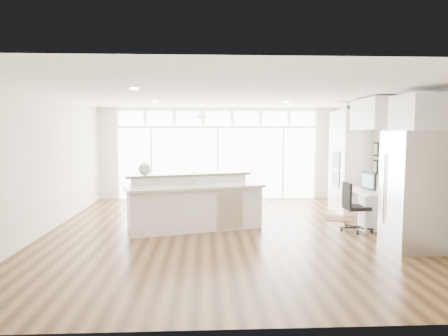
{
  "coord_description": "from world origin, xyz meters",
  "views": [
    {
      "loc": [
        -0.38,
        -7.83,
        1.97
      ],
      "look_at": [
        0.03,
        0.6,
        1.22
      ],
      "focal_mm": 32.0,
      "sensor_mm": 36.0,
      "label": 1
    }
  ],
  "objects": [
    {
      "name": "floor",
      "position": [
        0.0,
        0.0,
        -0.01
      ],
      "size": [
        7.0,
        8.0,
        0.02
      ],
      "primitive_type": "cube",
      "color": "#422914",
      "rests_on": "ground"
    },
    {
      "name": "ceiling",
      "position": [
        0.0,
        0.0,
        2.7
      ],
      "size": [
        7.0,
        8.0,
        0.02
      ],
      "primitive_type": "cube",
      "color": "white",
      "rests_on": "wall_back"
    },
    {
      "name": "wall_back",
      "position": [
        0.0,
        4.0,
        1.35
      ],
      "size": [
        7.0,
        0.04,
        2.7
      ],
      "primitive_type": "cube",
      "color": "beige",
      "rests_on": "floor"
    },
    {
      "name": "wall_front",
      "position": [
        0.0,
        -4.0,
        1.35
      ],
      "size": [
        7.0,
        0.04,
        2.7
      ],
      "primitive_type": "cube",
      "color": "beige",
      "rests_on": "floor"
    },
    {
      "name": "wall_left",
      "position": [
        -3.5,
        0.0,
        1.35
      ],
      "size": [
        0.04,
        8.0,
        2.7
      ],
      "primitive_type": "cube",
      "color": "beige",
      "rests_on": "floor"
    },
    {
      "name": "wall_right",
      "position": [
        3.5,
        0.0,
        1.35
      ],
      "size": [
        0.04,
        8.0,
        2.7
      ],
      "primitive_type": "cube",
      "color": "beige",
      "rests_on": "floor"
    },
    {
      "name": "glass_wall",
      "position": [
        0.0,
        3.94,
        1.05
      ],
      "size": [
        5.8,
        0.06,
        2.08
      ],
      "primitive_type": "cube",
      "color": "white",
      "rests_on": "wall_back"
    },
    {
      "name": "transom_row",
      "position": [
        0.0,
        3.94,
        2.38
      ],
      "size": [
        5.9,
        0.06,
        0.4
      ],
      "primitive_type": "cube",
      "color": "white",
      "rests_on": "wall_back"
    },
    {
      "name": "desk_window",
      "position": [
        3.46,
        0.3,
        1.55
      ],
      "size": [
        0.04,
        0.85,
        0.85
      ],
      "primitive_type": "cube",
      "color": "white",
      "rests_on": "wall_right"
    },
    {
      "name": "ceiling_fan",
      "position": [
        -0.5,
        2.8,
        2.48
      ],
      "size": [
        1.16,
        1.16,
        0.32
      ],
      "primitive_type": "cube",
      "color": "white",
      "rests_on": "ceiling"
    },
    {
      "name": "recessed_lights",
      "position": [
        0.0,
        0.2,
        2.68
      ],
      "size": [
        3.4,
        3.0,
        0.02
      ],
      "primitive_type": "cube",
      "color": "white",
      "rests_on": "ceiling"
    },
    {
      "name": "oven_cabinet",
      "position": [
        3.17,
        1.8,
        1.25
      ],
      "size": [
        0.64,
        1.2,
        2.5
      ],
      "primitive_type": "cube",
      "color": "white",
      "rests_on": "floor"
    },
    {
      "name": "desk_nook",
      "position": [
        3.13,
        0.3,
        0.38
      ],
      "size": [
        0.72,
        1.3,
        0.76
      ],
      "primitive_type": "cube",
      "color": "white",
      "rests_on": "floor"
    },
    {
      "name": "upper_cabinets",
      "position": [
        3.17,
        0.3,
        2.35
      ],
      "size": [
        0.64,
        1.3,
        0.64
      ],
      "primitive_type": "cube",
      "color": "white",
      "rests_on": "wall_right"
    },
    {
      "name": "refrigerator",
      "position": [
        3.11,
        -1.35,
        1.0
      ],
      "size": [
        0.76,
        0.9,
        2.0
      ],
      "primitive_type": "cube",
      "color": "silver",
      "rests_on": "floor"
    },
    {
      "name": "fridge_cabinet",
      "position": [
        3.17,
        -1.35,
        2.3
      ],
      "size": [
        0.64,
        0.9,
        0.6
      ],
      "primitive_type": "cube",
      "color": "white",
      "rests_on": "wall_right"
    },
    {
      "name": "framed_photos",
      "position": [
        3.46,
        0.92,
        1.4
      ],
      "size": [
        0.06,
        0.22,
        0.8
      ],
      "primitive_type": "cube",
      "color": "black",
      "rests_on": "wall_right"
    },
    {
      "name": "kitchen_island",
      "position": [
        -0.58,
        0.18,
        0.55
      ],
      "size": [
        2.95,
        1.78,
        1.1
      ],
      "primitive_type": "cube",
      "rotation": [
        0.0,
        0.0,
        0.28
      ],
      "color": "white",
      "rests_on": "floor"
    },
    {
      "name": "rug",
      "position": [
        2.82,
        1.0,
        0.01
      ],
      "size": [
        1.04,
        0.87,
        0.01
      ],
      "primitive_type": "cube",
      "rotation": [
        0.0,
        0.0,
        -0.29
      ],
      "color": "#3D2513",
      "rests_on": "floor"
    },
    {
      "name": "office_chair",
      "position": [
        2.65,
        -0.12,
        0.49
      ],
      "size": [
        0.52,
        0.48,
        0.97
      ],
      "primitive_type": "cube",
      "rotation": [
        0.0,
        0.0,
        0.04
      ],
      "color": "black",
      "rests_on": "floor"
    },
    {
      "name": "fishbowl",
      "position": [
        -1.6,
        0.3,
        1.23
      ],
      "size": [
        0.29,
        0.29,
        0.26
      ],
      "primitive_type": "sphere",
      "rotation": [
        0.0,
        0.0,
        0.13
      ],
      "color": "silver",
      "rests_on": "kitchen_island"
    },
    {
      "name": "monitor",
      "position": [
        3.05,
        0.3,
        0.96
      ],
      "size": [
        0.16,
        0.49,
        0.4
      ],
      "primitive_type": "cube",
      "rotation": [
        0.0,
        0.0,
        0.17
      ],
      "color": "black",
      "rests_on": "desk_nook"
    },
    {
      "name": "keyboard",
      "position": [
        2.88,
        0.3,
        0.77
      ],
      "size": [
        0.16,
        0.35,
        0.02
      ],
      "primitive_type": "cube",
      "rotation": [
        0.0,
        0.0,
        0.11
      ],
      "color": "white",
      "rests_on": "desk_nook"
    },
    {
      "name": "potted_plant",
      "position": [
        3.17,
        1.8,
        2.62
      ],
      "size": [
        0.31,
        0.34,
        0.25
      ],
      "primitive_type": "imported",
      "rotation": [
        0.0,
        0.0,
        -0.1
      ],
      "color": "#224F22",
      "rests_on": "oven_cabinet"
    }
  ]
}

